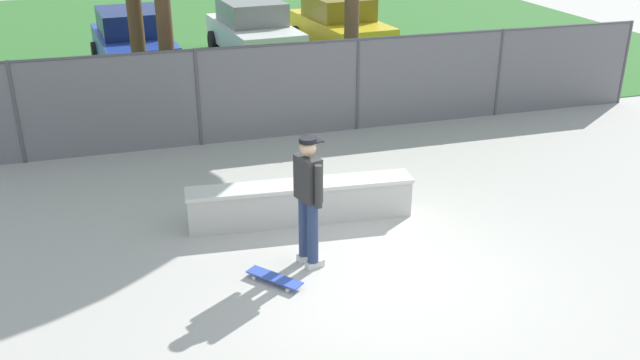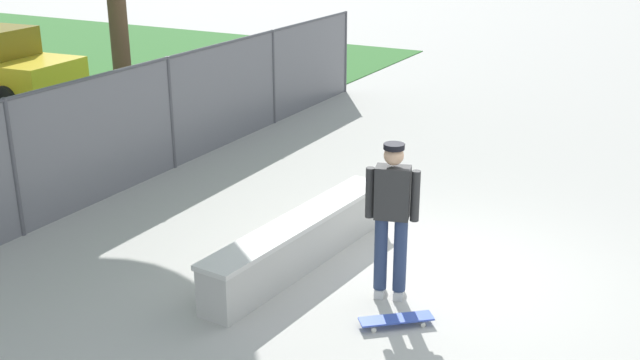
% 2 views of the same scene
% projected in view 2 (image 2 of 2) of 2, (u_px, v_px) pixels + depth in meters
% --- Properties ---
extents(ground_plane, '(80.00, 80.00, 0.00)m').
position_uv_depth(ground_plane, '(446.00, 274.00, 9.34)').
color(ground_plane, '#ADAAA3').
extents(concrete_ledge, '(3.48, 0.76, 0.63)m').
position_uv_depth(concrete_ledge, '(301.00, 241.00, 9.48)').
color(concrete_ledge, '#B7B5AD').
rests_on(concrete_ledge, ground).
extents(skateboarder, '(0.37, 0.58, 1.84)m').
position_uv_depth(skateboarder, '(392.00, 214.00, 8.45)').
color(skateboarder, beige).
rests_on(skateboarder, ground).
extents(skateboard, '(0.67, 0.74, 0.09)m').
position_uv_depth(skateboard, '(396.00, 319.00, 8.16)').
color(skateboard, '#334CB2').
rests_on(skateboard, ground).
extents(chainlink_fence, '(16.43, 0.07, 1.92)m').
position_uv_depth(chainlink_fence, '(101.00, 133.00, 11.44)').
color(chainlink_fence, '#4C4C51').
rests_on(chainlink_fence, ground).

